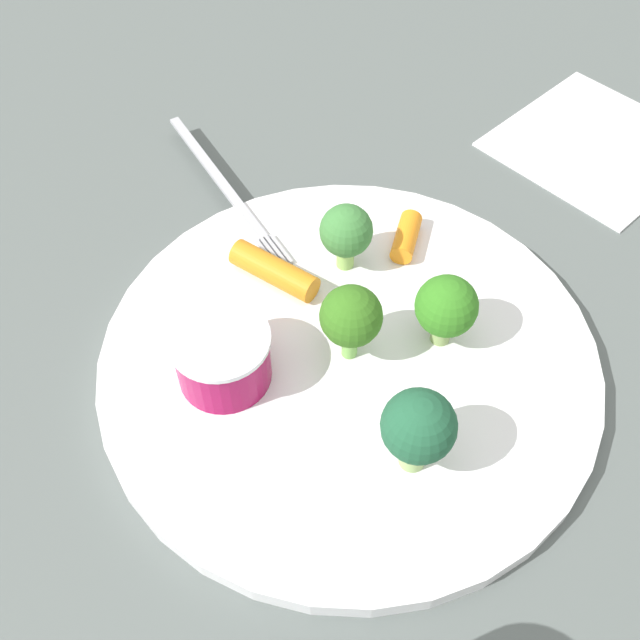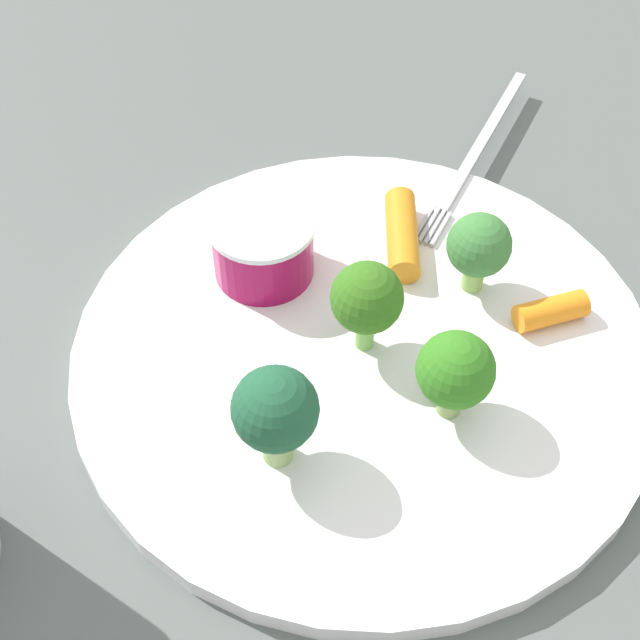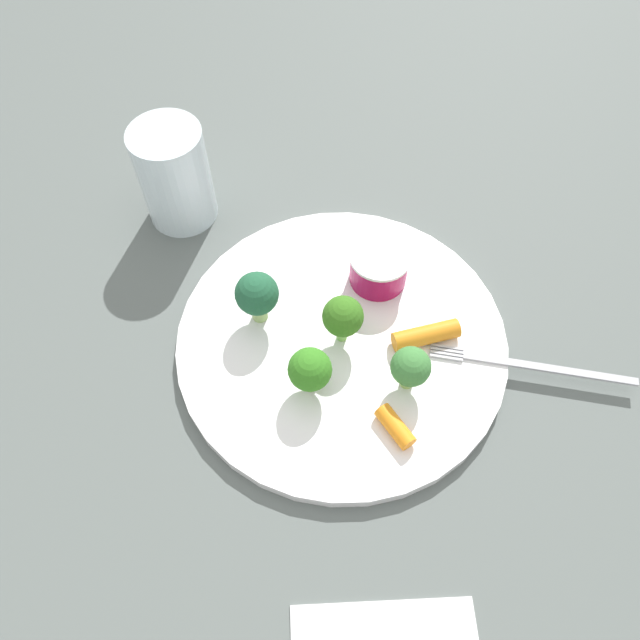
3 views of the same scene
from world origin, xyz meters
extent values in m
plane|color=#555C5A|center=(0.00, 0.00, 0.00)|extent=(2.40, 2.40, 0.00)
cylinder|color=white|center=(0.00, 0.00, 0.01)|extent=(0.29, 0.29, 0.01)
cylinder|color=#940B41|center=(0.04, -0.06, 0.03)|extent=(0.05, 0.05, 0.03)
cylinder|color=silver|center=(0.04, -0.06, 0.05)|extent=(0.05, 0.05, 0.00)
cylinder|color=#99B96E|center=(0.05, 0.05, 0.02)|extent=(0.01, 0.01, 0.02)
sphere|color=#205637|center=(0.05, 0.05, 0.05)|extent=(0.04, 0.04, 0.04)
cylinder|color=#96C561|center=(-0.06, -0.02, 0.02)|extent=(0.01, 0.01, 0.02)
sphere|color=#3E7D3A|center=(-0.06, -0.02, 0.04)|extent=(0.03, 0.03, 0.03)
cylinder|color=#7FBF59|center=(0.00, 0.00, 0.02)|extent=(0.01, 0.01, 0.02)
sphere|color=#366D1D|center=(0.00, 0.00, 0.05)|extent=(0.03, 0.03, 0.03)
cylinder|color=#8FA962|center=(-0.03, 0.05, 0.02)|extent=(0.01, 0.01, 0.02)
sphere|color=#347B20|center=(-0.03, 0.05, 0.04)|extent=(0.04, 0.04, 0.04)
cylinder|color=orange|center=(-0.04, -0.06, 0.02)|extent=(0.03, 0.06, 0.02)
cylinder|color=orange|center=(-0.09, 0.01, 0.02)|extent=(0.04, 0.02, 0.01)
cube|color=#B1B1B8|center=(-0.11, -0.14, 0.01)|extent=(0.10, 0.11, 0.00)
cube|color=#B1B1B8|center=(-0.06, -0.07, 0.01)|extent=(0.02, 0.02, 0.00)
cube|color=#B1B1B8|center=(-0.06, -0.07, 0.01)|extent=(0.02, 0.02, 0.00)
cube|color=#B1B1B8|center=(-0.06, -0.07, 0.01)|extent=(0.02, 0.02, 0.00)
cube|color=#B1B1B8|center=(-0.05, -0.07, 0.01)|extent=(0.02, 0.02, 0.00)
camera|label=1|loc=(0.24, 0.07, 0.36)|focal=41.55mm
camera|label=2|loc=(0.09, 0.26, 0.35)|focal=50.10mm
camera|label=3|loc=(-0.22, 0.15, 0.47)|focal=34.57mm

